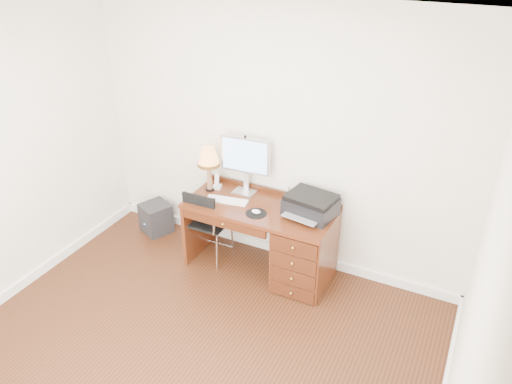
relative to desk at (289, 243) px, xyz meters
The scene contains 12 objects.
ground 1.50m from the desk, 102.93° to the right, with size 4.00×4.00×0.00m, color black.
room_shell 0.91m from the desk, 112.63° to the right, with size 4.00×4.00×4.00m.
desk is the anchor object (origin of this frame).
monitor 0.95m from the desk, 160.10° to the left, with size 0.53×0.18×0.60m.
keyboard 0.76m from the desk, behind, with size 0.43×0.12×0.02m, color white.
mouse_pad 0.48m from the desk, 154.53° to the right, with size 0.20×0.20×0.04m.
printer 0.48m from the desk, 26.40° to the left, with size 0.51×0.43×0.21m.
leg_lamp 1.17m from the desk, behind, with size 0.23×0.23×0.48m.
phone 0.98m from the desk, behind, with size 0.10×0.10×0.18m.
pen_cup 0.44m from the desk, 116.09° to the left, with size 0.09×0.09×0.11m, color black.
chair 0.90m from the desk, behind, with size 0.41×0.42×0.86m.
equipment_box 1.74m from the desk, behind, with size 0.30×0.30×0.35m, color black.
Camera 1 is at (1.86, -2.43, 3.26)m, focal length 35.00 mm.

